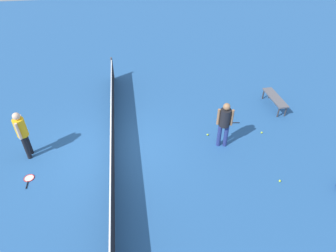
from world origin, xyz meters
name	(u,v)px	position (x,y,z in m)	size (l,w,h in m)	color
ground_plane	(114,149)	(0.00, 0.00, 0.00)	(40.00, 40.00, 0.00)	#265693
court_net	(112,137)	(0.00, 0.00, 0.50)	(10.09, 0.09, 1.07)	#4C4C51
player_near_side	(225,122)	(-0.35, -3.65, 1.01)	(0.41, 0.53, 1.70)	navy
player_far_side	(22,131)	(0.07, 2.71, 1.01)	(0.52, 0.35, 1.70)	black
tennis_racket_near_player	(229,123)	(0.84, -4.31, 0.01)	(0.36, 0.60, 0.03)	blue
tennis_racket_far_player	(29,179)	(-1.00, 2.55, 0.01)	(0.58, 0.32, 0.03)	red
tennis_ball_near_player	(262,133)	(0.06, -5.28, 0.03)	(0.07, 0.07, 0.07)	#C6E033
tennis_ball_by_net	(208,135)	(0.23, -3.32, 0.03)	(0.07, 0.07, 0.07)	#C6E033
tennis_ball_midcourt	(280,181)	(-2.22, -4.90, 0.03)	(0.07, 0.07, 0.07)	#C6E033
courtside_bench	(275,98)	(1.62, -6.42, 0.42)	(1.51, 0.45, 0.48)	#595960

